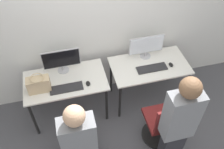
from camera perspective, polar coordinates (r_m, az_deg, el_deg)
ground_plane at (r=4.00m, az=0.46°, el=-10.25°), size 20.00×20.00×0.00m
wall_back at (r=3.55m, az=-2.63°, el=13.01°), size 12.00×0.05×2.80m
desk_left at (r=3.64m, az=-10.48°, el=-2.22°), size 1.16×0.65×0.75m
monitor_left at (r=3.58m, az=-11.48°, el=3.24°), size 0.53×0.17×0.37m
keyboard_left at (r=3.46m, az=-10.37°, el=-3.09°), size 0.45×0.15×0.02m
mouse_left at (r=3.47m, az=-5.50°, el=-2.05°), size 0.06×0.09×0.03m
office_chair_left at (r=3.40m, az=-7.56°, el=-14.94°), size 0.48×0.48×0.91m
person_left at (r=2.81m, az=-7.23°, el=-16.54°), size 0.36×0.21×1.58m
desk_right at (r=3.83m, az=8.48°, el=1.26°), size 1.16×0.65×0.75m
monitor_right at (r=3.78m, az=7.87°, el=6.46°), size 0.53×0.17×0.37m
keyboard_right at (r=3.71m, az=9.08°, el=1.42°), size 0.45×0.15×0.02m
mouse_right at (r=3.82m, az=13.32°, el=2.22°), size 0.06×0.09×0.03m
office_chair_right at (r=3.58m, az=11.42°, el=-11.09°), size 0.48×0.48×0.91m
person_right at (r=2.95m, az=14.76°, el=-11.26°), size 0.36×0.22×1.68m
handbag at (r=3.45m, az=-16.42°, el=-2.17°), size 0.30×0.18×0.25m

